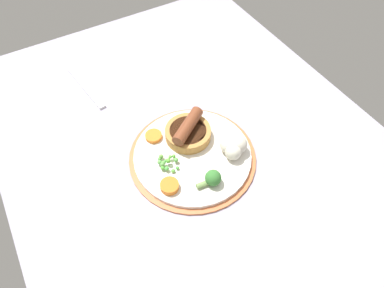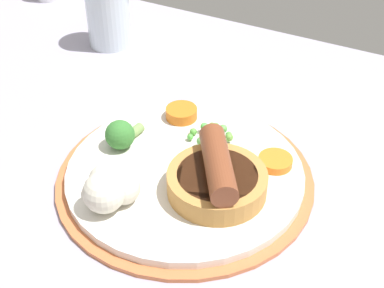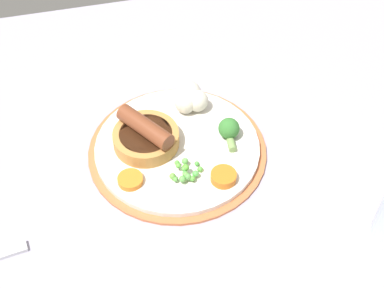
{
  "view_description": "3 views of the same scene",
  "coord_description": "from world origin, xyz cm",
  "px_view_note": "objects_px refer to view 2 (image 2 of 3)",
  "views": [
    {
      "loc": [
        37.27,
        -23.56,
        63.48
      ],
      "look_at": [
        0.14,
        -2.03,
        6.61
      ],
      "focal_mm": 32.0,
      "sensor_mm": 36.0,
      "label": 1
    },
    {
      "loc": [
        -19.9,
        34.75,
        41.08
      ],
      "look_at": [
        0.65,
        -3.41,
        7.16
      ],
      "focal_mm": 50.0,
      "sensor_mm": 36.0,
      "label": 2
    },
    {
      "loc": [
        -10.09,
        -55.09,
        64.8
      ],
      "look_at": [
        2.74,
        -4.38,
        6.34
      ],
      "focal_mm": 50.0,
      "sensor_mm": 36.0,
      "label": 3
    }
  ],
  "objects_px": {
    "sausage_pudding": "(217,178)",
    "carrot_slice_2": "(181,113)",
    "broccoli_floret_near": "(121,134)",
    "drinking_glass": "(108,11)",
    "cauliflower_floret": "(110,188)",
    "dinner_plate": "(185,175)",
    "pea_pile": "(212,132)",
    "carrot_slice_0": "(275,161)"
  },
  "relations": [
    {
      "from": "cauliflower_floret",
      "to": "carrot_slice_2",
      "type": "relative_size",
      "value": 1.48
    },
    {
      "from": "pea_pile",
      "to": "carrot_slice_2",
      "type": "bearing_deg",
      "value": -22.1
    },
    {
      "from": "sausage_pudding",
      "to": "pea_pile",
      "type": "relative_size",
      "value": 1.96
    },
    {
      "from": "sausage_pudding",
      "to": "cauliflower_floret",
      "type": "xyz_separation_m",
      "value": [
        0.08,
        0.06,
        0.0
      ]
    },
    {
      "from": "pea_pile",
      "to": "carrot_slice_0",
      "type": "bearing_deg",
      "value": 174.02
    },
    {
      "from": "broccoli_floret_near",
      "to": "cauliflower_floret",
      "type": "relative_size",
      "value": 0.94
    },
    {
      "from": "dinner_plate",
      "to": "pea_pile",
      "type": "bearing_deg",
      "value": -91.1
    },
    {
      "from": "dinner_plate",
      "to": "carrot_slice_0",
      "type": "distance_m",
      "value": 0.1
    },
    {
      "from": "sausage_pudding",
      "to": "cauliflower_floret",
      "type": "distance_m",
      "value": 0.1
    },
    {
      "from": "carrot_slice_0",
      "to": "drinking_glass",
      "type": "bearing_deg",
      "value": -26.7
    },
    {
      "from": "carrot_slice_0",
      "to": "carrot_slice_2",
      "type": "relative_size",
      "value": 0.98
    },
    {
      "from": "broccoli_floret_near",
      "to": "carrot_slice_0",
      "type": "height_order",
      "value": "broccoli_floret_near"
    },
    {
      "from": "pea_pile",
      "to": "broccoli_floret_near",
      "type": "height_order",
      "value": "broccoli_floret_near"
    },
    {
      "from": "broccoli_floret_near",
      "to": "carrot_slice_0",
      "type": "relative_size",
      "value": 1.42
    },
    {
      "from": "carrot_slice_0",
      "to": "cauliflower_floret",
      "type": "bearing_deg",
      "value": 46.91
    },
    {
      "from": "dinner_plate",
      "to": "cauliflower_floret",
      "type": "distance_m",
      "value": 0.09
    },
    {
      "from": "cauliflower_floret",
      "to": "carrot_slice_0",
      "type": "height_order",
      "value": "cauliflower_floret"
    },
    {
      "from": "drinking_glass",
      "to": "cauliflower_floret",
      "type": "bearing_deg",
      "value": 125.36
    },
    {
      "from": "pea_pile",
      "to": "sausage_pudding",
      "type": "bearing_deg",
      "value": 120.1
    },
    {
      "from": "pea_pile",
      "to": "broccoli_floret_near",
      "type": "distance_m",
      "value": 0.1
    },
    {
      "from": "dinner_plate",
      "to": "sausage_pudding",
      "type": "relative_size",
      "value": 2.73
    },
    {
      "from": "sausage_pudding",
      "to": "pea_pile",
      "type": "distance_m",
      "value": 0.09
    },
    {
      "from": "drinking_glass",
      "to": "dinner_plate",
      "type": "bearing_deg",
      "value": 138.84
    },
    {
      "from": "broccoli_floret_near",
      "to": "drinking_glass",
      "type": "height_order",
      "value": "drinking_glass"
    },
    {
      "from": "sausage_pudding",
      "to": "carrot_slice_2",
      "type": "bearing_deg",
      "value": -169.17
    },
    {
      "from": "dinner_plate",
      "to": "carrot_slice_2",
      "type": "xyz_separation_m",
      "value": [
        0.05,
        -0.08,
        0.01
      ]
    },
    {
      "from": "pea_pile",
      "to": "drinking_glass",
      "type": "relative_size",
      "value": 0.48
    },
    {
      "from": "carrot_slice_2",
      "to": "drinking_glass",
      "type": "relative_size",
      "value": 0.35
    },
    {
      "from": "pea_pile",
      "to": "carrot_slice_2",
      "type": "height_order",
      "value": "pea_pile"
    },
    {
      "from": "sausage_pudding",
      "to": "carrot_slice_2",
      "type": "relative_size",
      "value": 2.68
    },
    {
      "from": "dinner_plate",
      "to": "sausage_pudding",
      "type": "bearing_deg",
      "value": 161.76
    },
    {
      "from": "dinner_plate",
      "to": "broccoli_floret_near",
      "type": "distance_m",
      "value": 0.08
    },
    {
      "from": "pea_pile",
      "to": "carrot_slice_2",
      "type": "distance_m",
      "value": 0.05
    },
    {
      "from": "cauliflower_floret",
      "to": "sausage_pudding",
      "type": "bearing_deg",
      "value": -143.55
    },
    {
      "from": "cauliflower_floret",
      "to": "drinking_glass",
      "type": "height_order",
      "value": "drinking_glass"
    },
    {
      "from": "dinner_plate",
      "to": "drinking_glass",
      "type": "xyz_separation_m",
      "value": [
        0.25,
        -0.22,
        0.05
      ]
    },
    {
      "from": "sausage_pudding",
      "to": "carrot_slice_0",
      "type": "xyz_separation_m",
      "value": [
        -0.04,
        -0.07,
        -0.01
      ]
    },
    {
      "from": "dinner_plate",
      "to": "broccoli_floret_near",
      "type": "relative_size",
      "value": 5.24
    },
    {
      "from": "sausage_pudding",
      "to": "drinking_glass",
      "type": "height_order",
      "value": "drinking_glass"
    },
    {
      "from": "dinner_plate",
      "to": "pea_pile",
      "type": "height_order",
      "value": "pea_pile"
    },
    {
      "from": "pea_pile",
      "to": "cauliflower_floret",
      "type": "relative_size",
      "value": 0.92
    },
    {
      "from": "broccoli_floret_near",
      "to": "carrot_slice_2",
      "type": "distance_m",
      "value": 0.09
    }
  ]
}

